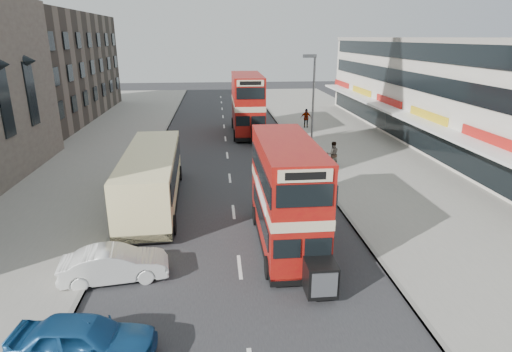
# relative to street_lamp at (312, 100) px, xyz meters

# --- Properties ---
(ground) EXTENTS (160.00, 160.00, 0.00)m
(ground) POSITION_rel_street_lamp_xyz_m (-6.52, -18.00, -4.78)
(ground) COLOR #28282B
(ground) RESTS_ON ground
(road_surface) EXTENTS (12.00, 90.00, 0.01)m
(road_surface) POSITION_rel_street_lamp_xyz_m (-6.52, 2.00, -4.78)
(road_surface) COLOR #28282B
(road_surface) RESTS_ON ground
(pavement_right) EXTENTS (12.00, 90.00, 0.15)m
(pavement_right) POSITION_rel_street_lamp_xyz_m (5.48, 2.00, -4.71)
(pavement_right) COLOR gray
(pavement_right) RESTS_ON ground
(pavement_left) EXTENTS (12.00, 90.00, 0.15)m
(pavement_left) POSITION_rel_street_lamp_xyz_m (-18.52, 2.00, -4.71)
(pavement_left) COLOR gray
(pavement_left) RESTS_ON ground
(kerb_left) EXTENTS (0.20, 90.00, 0.16)m
(kerb_left) POSITION_rel_street_lamp_xyz_m (-12.62, 2.00, -4.71)
(kerb_left) COLOR gray
(kerb_left) RESTS_ON ground
(kerb_right) EXTENTS (0.20, 90.00, 0.16)m
(kerb_right) POSITION_rel_street_lamp_xyz_m (-0.42, 2.00, -4.71)
(kerb_right) COLOR gray
(kerb_right) RESTS_ON ground
(brick_terrace) EXTENTS (14.00, 28.00, 12.00)m
(brick_terrace) POSITION_rel_street_lamp_xyz_m (-28.52, 20.00, 1.22)
(brick_terrace) COLOR #66594C
(brick_terrace) RESTS_ON ground
(commercial_row) EXTENTS (9.90, 46.20, 9.30)m
(commercial_row) POSITION_rel_street_lamp_xyz_m (13.42, 4.00, -0.09)
(commercial_row) COLOR beige
(commercial_row) RESTS_ON ground
(street_lamp) EXTENTS (1.00, 0.20, 8.12)m
(street_lamp) POSITION_rel_street_lamp_xyz_m (0.00, 0.00, 0.00)
(street_lamp) COLOR slate
(street_lamp) RESTS_ON ground
(bus_main) EXTENTS (2.46, 8.79, 4.84)m
(bus_main) POSITION_rel_street_lamp_xyz_m (-4.26, -14.19, -2.24)
(bus_main) COLOR black
(bus_main) RESTS_ON ground
(bus_second) EXTENTS (2.92, 10.34, 5.68)m
(bus_second) POSITION_rel_street_lamp_xyz_m (-4.21, 10.16, -1.79)
(bus_second) COLOR black
(bus_second) RESTS_ON ground
(coach) EXTENTS (3.28, 11.23, 2.95)m
(coach) POSITION_rel_street_lamp_xyz_m (-11.14, -8.36, -3.05)
(coach) COLOR black
(coach) RESTS_ON ground
(car_left_near) EXTENTS (4.45, 2.16, 1.46)m
(car_left_near) POSITION_rel_street_lamp_xyz_m (-11.47, -21.04, -4.05)
(car_left_near) COLOR navy
(car_left_near) RESTS_ON ground
(car_left_front) EXTENTS (4.34, 2.01, 1.38)m
(car_left_front) POSITION_rel_street_lamp_xyz_m (-11.55, -16.50, -4.10)
(car_left_front) COLOR white
(car_left_front) RESTS_ON ground
(car_right_a) EXTENTS (4.80, 2.42, 1.34)m
(car_right_a) POSITION_rel_street_lamp_xyz_m (-1.69, -1.49, -4.12)
(car_right_a) COLOR #91310E
(car_right_a) RESTS_ON ground
(car_right_b) EXTENTS (4.29, 2.09, 1.18)m
(car_right_b) POSITION_rel_street_lamp_xyz_m (-1.33, 4.60, -4.20)
(car_right_b) COLOR orange
(car_right_b) RESTS_ON ground
(pedestrian_near) EXTENTS (0.72, 0.50, 1.94)m
(pedestrian_near) POSITION_rel_street_lamp_xyz_m (1.15, -2.41, -3.67)
(pedestrian_near) COLOR gray
(pedestrian_near) RESTS_ON pavement_right
(pedestrian_far) EXTENTS (1.22, 0.66, 1.98)m
(pedestrian_far) POSITION_rel_street_lamp_xyz_m (2.16, 12.03, -3.65)
(pedestrian_far) COLOR gray
(pedestrian_far) RESTS_ON pavement_right
(cyclist) EXTENTS (0.92, 2.02, 2.28)m
(cyclist) POSITION_rel_street_lamp_xyz_m (-2.83, 0.93, -4.02)
(cyclist) COLOR gray
(cyclist) RESTS_ON ground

